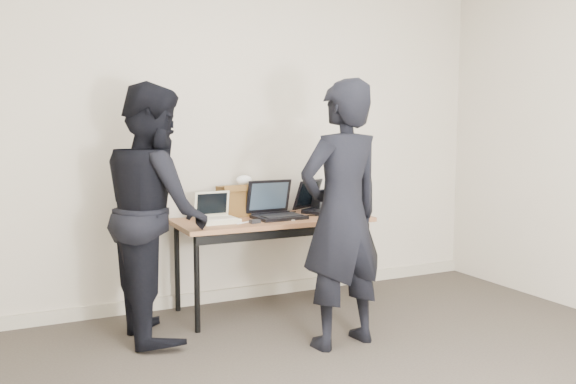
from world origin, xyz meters
TOP-DOWN VIEW (x-y plane):
  - room at (0.00, 0.00)m, footprint 4.60×4.60m
  - desk at (0.10, 1.88)m, footprint 1.50×0.66m
  - laptop_beige at (-0.35, 1.88)m, footprint 0.29×0.28m
  - laptop_center at (0.13, 1.90)m, footprint 0.39×0.38m
  - laptop_right at (0.59, 2.04)m, footprint 0.49×0.48m
  - leather_satchel at (-0.08, 2.11)m, footprint 0.38×0.21m
  - tissue at (-0.05, 2.11)m, footprint 0.14×0.11m
  - equipment_box at (0.73, 2.07)m, footprint 0.33×0.30m
  - power_brick at (-0.12, 1.71)m, footprint 0.08×0.05m
  - cables at (0.15, 1.88)m, footprint 1.16×0.42m
  - person_typist at (0.20, 1.00)m, footprint 0.68×0.49m
  - person_observer at (-0.84, 1.71)m, footprint 0.66×0.84m
  - baseboard at (0.00, 2.23)m, footprint 4.50×0.03m

SIDE VIEW (x-z plane):
  - baseboard at x=0.00m, z-range 0.00..0.10m
  - desk at x=0.10m, z-range 0.30..1.02m
  - cables at x=0.15m, z-range 0.72..0.73m
  - power_brick at x=-0.12m, z-range 0.72..0.75m
  - laptop_beige at x=-0.35m, z-range 0.65..0.88m
  - laptop_right at x=0.59m, z-range 0.65..0.91m
  - laptop_center at x=0.13m, z-range 0.64..0.93m
  - equipment_box at x=0.73m, z-range 0.72..0.89m
  - leather_satchel at x=-0.08m, z-range 0.72..0.97m
  - person_observer at x=-0.84m, z-range 0.00..1.71m
  - person_typist at x=0.20m, z-range 0.00..1.71m
  - tissue at x=-0.05m, z-range 0.97..1.04m
  - room at x=0.00m, z-range -0.05..2.75m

